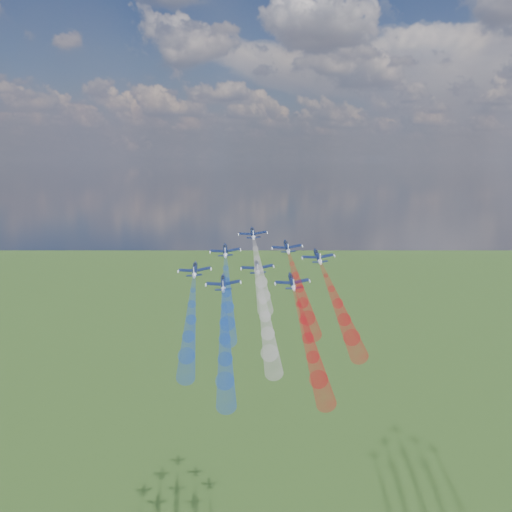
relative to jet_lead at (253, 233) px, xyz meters
The scene contains 16 objects.
jet_lead is the anchor object (origin of this frame).
trail_lead 26.21m from the jet_lead, 49.85° to the right, with size 3.63×42.80×3.63m, color white, non-canonical shape.
jet_inner_left 13.24m from the jet_lead, 89.42° to the right, with size 8.70×10.88×2.90m, color black, non-canonical shape.
trail_inner_left 37.50m from the jet_lead, 62.82° to the right, with size 3.63×42.80×3.63m, color blue, non-canonical shape.
jet_inner_right 13.46m from the jet_lead, ahead, with size 8.70×10.88×2.90m, color black, non-canonical shape.
trail_inner_right 37.41m from the jet_lead, 35.81° to the right, with size 3.63×42.80×3.63m, color red, non-canonical shape.
jet_outer_left 27.37m from the jet_lead, 87.05° to the right, with size 8.70×10.88×2.90m, color black, non-canonical shape.
trail_outer_left 50.93m from the jet_lead, 68.85° to the right, with size 3.63×42.80×3.63m, color blue, non-canonical shape.
jet_center_third 22.02m from the jet_lead, 50.20° to the right, with size 8.70×10.88×2.90m, color black, non-canonical shape.
trail_center_third 48.22m from the jet_lead, 50.01° to the right, with size 3.63×42.80×3.63m, color white, non-canonical shape.
jet_outer_right 25.91m from the jet_lead, 12.26° to the right, with size 8.70×10.88×2.90m, color black, non-canonical shape.
trail_outer_right 49.38m from the jet_lead, 30.99° to the right, with size 3.63×42.80×3.63m, color red, non-canonical shape.
jet_rear_left 32.54m from the jet_lead, 66.28° to the right, with size 8.70×10.88×2.90m, color black, non-canonical shape.
trail_rear_left 58.18m from the jet_lead, 58.93° to the right, with size 3.63×42.80×3.63m, color blue, non-canonical shape.
jet_rear_right 32.90m from the jet_lead, 36.00° to the right, with size 8.70×10.88×2.90m, color black, non-canonical shape.
trail_rear_right 58.70m from the jet_lead, 42.15° to the right, with size 3.63×42.80×3.63m, color red, non-canonical shape.
Camera 1 is at (105.54, -133.86, 154.63)m, focal length 40.66 mm.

